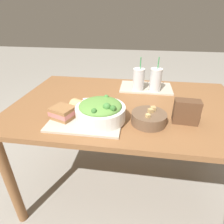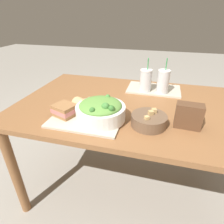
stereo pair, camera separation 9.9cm
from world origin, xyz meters
The scene contains 12 objects.
ground_plane centered at (0.00, 0.00, 0.00)m, with size 12.00×12.00×0.00m, color gray.
dining_table centered at (0.00, 0.00, 0.66)m, with size 1.46×0.93×0.75m.
tray_near centered at (-0.20, -0.28, 0.76)m, with size 0.39×0.24×0.01m.
tray_far centered at (0.12, 0.28, 0.76)m, with size 0.39×0.24×0.01m.
salad_bowl centered at (-0.13, -0.25, 0.82)m, with size 0.26×0.26×0.12m.
soup_bowl centered at (0.13, -0.23, 0.78)m, with size 0.18×0.18×0.08m.
sandwich_near centered at (-0.33, -0.27, 0.79)m, with size 0.15×0.14×0.06m.
baguette_near centered at (-0.25, -0.21, 0.80)m, with size 0.14×0.12×0.08m.
drink_cup_dark centered at (0.06, 0.21, 0.84)m, with size 0.08×0.08×0.24m.
drink_cup_red centered at (0.18, 0.21, 0.84)m, with size 0.08×0.08×0.24m.
chip_bag centered at (0.32, -0.20, 0.81)m, with size 0.13×0.07×0.13m.
napkin_folded centered at (-0.23, 0.00, 0.75)m, with size 0.15×0.13×0.00m.
Camera 2 is at (0.16, -1.08, 1.28)m, focal length 30.00 mm.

